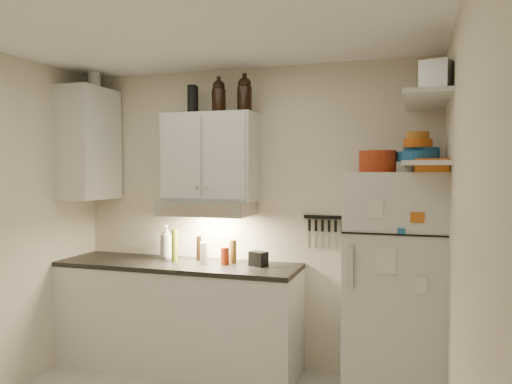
% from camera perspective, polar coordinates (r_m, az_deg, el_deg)
% --- Properties ---
extents(ceiling, '(3.20, 3.00, 0.02)m').
position_cam_1_polar(ceiling, '(3.11, -10.02, 19.20)').
color(ceiling, white).
rests_on(ceiling, ground).
extents(back_wall, '(3.20, 0.02, 2.60)m').
position_cam_1_polar(back_wall, '(4.40, -0.69, -2.87)').
color(back_wall, beige).
rests_on(back_wall, ground).
extents(right_wall, '(0.02, 3.00, 2.60)m').
position_cam_1_polar(right_wall, '(2.69, 22.52, -6.55)').
color(right_wall, beige).
rests_on(right_wall, ground).
extents(base_cabinet, '(2.10, 0.60, 0.88)m').
position_cam_1_polar(base_cabinet, '(4.49, -8.87, -14.00)').
color(base_cabinet, silver).
rests_on(base_cabinet, floor).
extents(countertop, '(2.10, 0.62, 0.04)m').
position_cam_1_polar(countertop, '(4.38, -8.91, -8.22)').
color(countertop, black).
rests_on(countertop, base_cabinet).
extents(upper_cabinet, '(0.80, 0.33, 0.75)m').
position_cam_1_polar(upper_cabinet, '(4.32, -5.21, 3.99)').
color(upper_cabinet, silver).
rests_on(upper_cabinet, back_wall).
extents(side_cabinet, '(0.33, 0.55, 1.00)m').
position_cam_1_polar(side_cabinet, '(4.77, -18.59, 5.23)').
color(side_cabinet, silver).
rests_on(side_cabinet, left_wall).
extents(range_hood, '(0.76, 0.46, 0.12)m').
position_cam_1_polar(range_hood, '(4.27, -5.53, -1.83)').
color(range_hood, silver).
rests_on(range_hood, back_wall).
extents(fridge, '(0.70, 0.68, 1.70)m').
position_cam_1_polar(fridge, '(3.90, 15.59, -10.36)').
color(fridge, silver).
rests_on(fridge, floor).
extents(shelf_hi, '(0.30, 0.95, 0.03)m').
position_cam_1_polar(shelf_hi, '(3.70, 18.91, 9.93)').
color(shelf_hi, silver).
rests_on(shelf_hi, right_wall).
extents(shelf_lo, '(0.30, 0.95, 0.03)m').
position_cam_1_polar(shelf_lo, '(3.67, 18.81, 3.11)').
color(shelf_lo, silver).
rests_on(shelf_lo, right_wall).
extents(knife_strip, '(0.42, 0.02, 0.03)m').
position_cam_1_polar(knife_strip, '(4.20, 8.31, -2.88)').
color(knife_strip, black).
rests_on(knife_strip, back_wall).
extents(dutch_oven, '(0.34, 0.34, 0.15)m').
position_cam_1_polar(dutch_oven, '(3.69, 13.70, 3.42)').
color(dutch_oven, '#972D11').
rests_on(dutch_oven, fridge).
extents(book_stack, '(0.24, 0.29, 0.09)m').
position_cam_1_polar(book_stack, '(3.56, 19.58, 2.88)').
color(book_stack, '#C55E18').
rests_on(book_stack, fridge).
extents(spice_jar, '(0.07, 0.07, 0.09)m').
position_cam_1_polar(spice_jar, '(3.67, 17.31, 2.91)').
color(spice_jar, silver).
rests_on(spice_jar, fridge).
extents(stock_pot, '(0.40, 0.40, 0.22)m').
position_cam_1_polar(stock_pot, '(4.06, 19.96, 10.99)').
color(stock_pot, silver).
rests_on(stock_pot, shelf_hi).
extents(tin_a, '(0.22, 0.21, 0.17)m').
position_cam_1_polar(tin_a, '(3.65, 20.21, 11.63)').
color(tin_a, '#AAAAAD').
rests_on(tin_a, shelf_hi).
extents(tin_b, '(0.22, 0.22, 0.17)m').
position_cam_1_polar(tin_b, '(3.37, 19.98, 12.43)').
color(tin_b, '#AAAAAD').
rests_on(tin_b, shelf_hi).
extents(bowl_teal, '(0.26, 0.26, 0.10)m').
position_cam_1_polar(bowl_teal, '(3.89, 18.37, 4.06)').
color(bowl_teal, '#1B5D97').
rests_on(bowl_teal, shelf_lo).
extents(bowl_orange, '(0.21, 0.21, 0.06)m').
position_cam_1_polar(bowl_orange, '(3.84, 18.00, 5.32)').
color(bowl_orange, '#D75E14').
rests_on(bowl_orange, bowl_teal).
extents(bowl_yellow, '(0.16, 0.16, 0.05)m').
position_cam_1_polar(bowl_yellow, '(3.84, 18.01, 6.16)').
color(bowl_yellow, '#B97220').
rests_on(bowl_yellow, bowl_orange).
extents(plates, '(0.29, 0.29, 0.07)m').
position_cam_1_polar(plates, '(3.72, 17.83, 3.87)').
color(plates, '#1B5D97').
rests_on(plates, shelf_lo).
extents(growler_a, '(0.16, 0.16, 0.28)m').
position_cam_1_polar(growler_a, '(4.29, -4.28, 10.90)').
color(growler_a, black).
rests_on(growler_a, upper_cabinet).
extents(growler_b, '(0.16, 0.16, 0.29)m').
position_cam_1_polar(growler_b, '(4.23, -1.32, 11.13)').
color(growler_b, black).
rests_on(growler_b, upper_cabinet).
extents(thermos_a, '(0.09, 0.09, 0.23)m').
position_cam_1_polar(thermos_a, '(4.41, -7.14, 10.36)').
color(thermos_a, black).
rests_on(thermos_a, upper_cabinet).
extents(thermos_b, '(0.09, 0.09, 0.24)m').
position_cam_1_polar(thermos_b, '(4.41, -7.31, 10.44)').
color(thermos_b, black).
rests_on(thermos_b, upper_cabinet).
extents(side_jar, '(0.14, 0.14, 0.15)m').
position_cam_1_polar(side_jar, '(4.84, -18.00, 12.03)').
color(side_jar, silver).
rests_on(side_jar, side_cabinet).
extents(soap_bottle, '(0.14, 0.15, 0.34)m').
position_cam_1_polar(soap_bottle, '(4.55, -10.21, -5.38)').
color(soap_bottle, silver).
rests_on(soap_bottle, countertop).
extents(pepper_mill, '(0.07, 0.07, 0.20)m').
position_cam_1_polar(pepper_mill, '(4.29, -2.65, -6.80)').
color(pepper_mill, brown).
rests_on(pepper_mill, countertop).
extents(oil_bottle, '(0.06, 0.06, 0.28)m').
position_cam_1_polar(oil_bottle, '(4.39, -9.29, -6.07)').
color(oil_bottle, olive).
rests_on(oil_bottle, countertop).
extents(vinegar_bottle, '(0.05, 0.05, 0.21)m').
position_cam_1_polar(vinegar_bottle, '(4.43, -6.54, -6.41)').
color(vinegar_bottle, black).
rests_on(vinegar_bottle, countertop).
extents(clear_bottle, '(0.08, 0.08, 0.19)m').
position_cam_1_polar(clear_bottle, '(4.26, -5.98, -6.97)').
color(clear_bottle, silver).
rests_on(clear_bottle, countertop).
extents(red_jar, '(0.09, 0.09, 0.15)m').
position_cam_1_polar(red_jar, '(4.22, -3.58, -7.31)').
color(red_jar, '#972D11').
rests_on(red_jar, countertop).
extents(caddy, '(0.17, 0.15, 0.12)m').
position_cam_1_polar(caddy, '(4.16, 0.28, -7.64)').
color(caddy, black).
rests_on(caddy, countertop).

